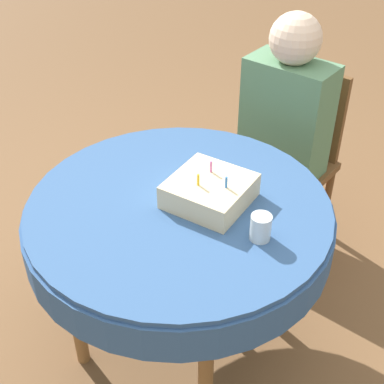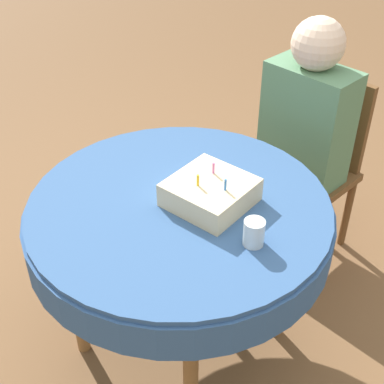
{
  "view_description": "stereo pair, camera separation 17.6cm",
  "coord_description": "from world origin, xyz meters",
  "px_view_note": "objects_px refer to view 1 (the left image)",
  "views": [
    {
      "loc": [
        0.8,
        -1.18,
        1.82
      ],
      "look_at": [
        0.04,
        0.02,
        0.77
      ],
      "focal_mm": 50.0,
      "sensor_mm": 36.0,
      "label": 1
    },
    {
      "loc": [
        0.94,
        -1.08,
        1.82
      ],
      "look_at": [
        0.04,
        0.02,
        0.77
      ],
      "focal_mm": 50.0,
      "sensor_mm": 36.0,
      "label": 2
    }
  ],
  "objects_px": {
    "drinking_glass": "(261,227)",
    "person": "(284,118)",
    "chair": "(289,154)",
    "birthday_cake": "(210,191)"
  },
  "relations": [
    {
      "from": "person",
      "to": "drinking_glass",
      "type": "relative_size",
      "value": 13.32
    },
    {
      "from": "birthday_cake",
      "to": "drinking_glass",
      "type": "height_order",
      "value": "birthday_cake"
    },
    {
      "from": "chair",
      "to": "drinking_glass",
      "type": "height_order",
      "value": "chair"
    },
    {
      "from": "person",
      "to": "drinking_glass",
      "type": "distance_m",
      "value": 0.86
    },
    {
      "from": "drinking_glass",
      "to": "person",
      "type": "bearing_deg",
      "value": 108.95
    },
    {
      "from": "drinking_glass",
      "to": "birthday_cake",
      "type": "bearing_deg",
      "value": 160.69
    },
    {
      "from": "chair",
      "to": "birthday_cake",
      "type": "relative_size",
      "value": 3.39
    },
    {
      "from": "chair",
      "to": "birthday_cake",
      "type": "distance_m",
      "value": 0.88
    },
    {
      "from": "person",
      "to": "drinking_glass",
      "type": "xyz_separation_m",
      "value": [
        0.28,
        -0.81,
        0.08
      ]
    },
    {
      "from": "person",
      "to": "birthday_cake",
      "type": "height_order",
      "value": "person"
    }
  ]
}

